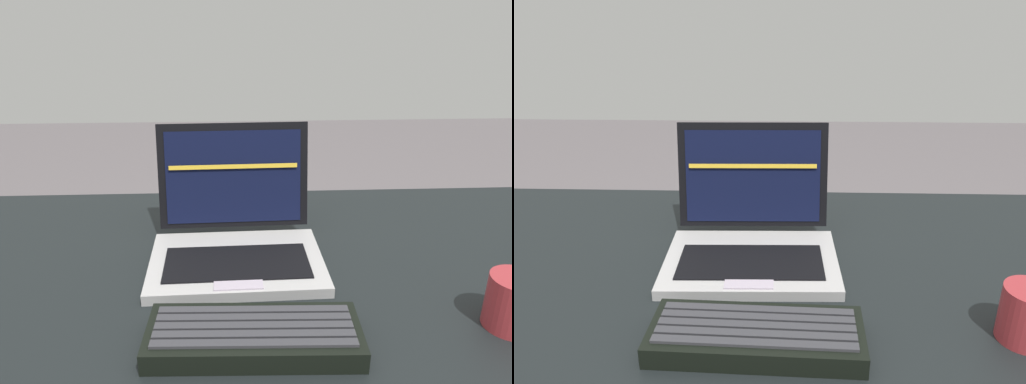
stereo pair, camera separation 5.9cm
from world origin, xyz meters
TOP-DOWN VIEW (x-y plane):
  - desk at (0.00, 0.00)m, footprint 1.60×0.78m
  - laptop_front at (-0.08, 0.07)m, footprint 0.31×0.26m
  - external_keyboard at (-0.05, -0.18)m, footprint 0.30×0.12m

SIDE VIEW (x-z plane):
  - desk at x=0.00m, z-range 0.28..0.98m
  - external_keyboard at x=-0.05m, z-range 0.70..0.74m
  - laptop_front at x=-0.08m, z-range 0.63..0.86m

